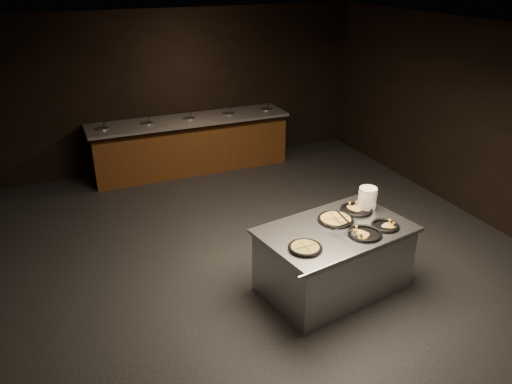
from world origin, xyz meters
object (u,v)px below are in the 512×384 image
plate_stack (367,198)px  pan_cheese_whole (336,219)px  serving_counter (334,260)px  pan_veggie_whole (305,248)px

plate_stack → pan_cheese_whole: plate_stack is taller
serving_counter → pan_cheese_whole: 0.49m
serving_counter → pan_cheese_whole: pan_cheese_whole is taller
plate_stack → pan_veggie_whole: 1.31m
serving_counter → pan_veggie_whole: pan_veggie_whole is taller
serving_counter → plate_stack: 0.90m
serving_counter → pan_cheese_whole: bearing=50.5°
pan_veggie_whole → pan_cheese_whole: size_ratio=0.87×
pan_veggie_whole → pan_cheese_whole: bearing=33.6°
pan_veggie_whole → pan_cheese_whole: same height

